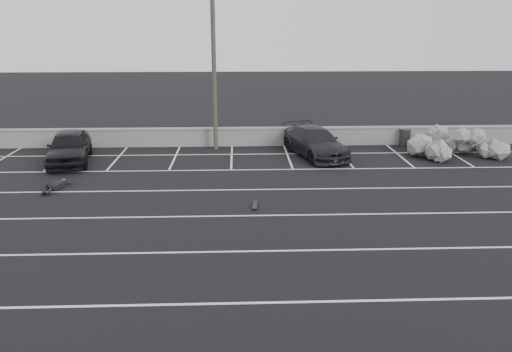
{
  "coord_description": "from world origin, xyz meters",
  "views": [
    {
      "loc": [
        1.36,
        -14.15,
        6.81
      ],
      "look_at": [
        2.05,
        4.73,
        1.0
      ],
      "focal_mm": 35.0,
      "sensor_mm": 36.0,
      "label": 1
    }
  ],
  "objects_px": {
    "car_right": "(315,142)",
    "trash_bin": "(405,137)",
    "car_left": "(69,147)",
    "person": "(58,182)",
    "skateboard": "(255,206)",
    "utility_pole": "(214,66)",
    "riprap_pile": "(444,147)"
  },
  "relations": [
    {
      "from": "car_left",
      "to": "car_right",
      "type": "xyz_separation_m",
      "value": [
        12.65,
        0.84,
        -0.07
      ]
    },
    {
      "from": "riprap_pile",
      "to": "skateboard",
      "type": "relative_size",
      "value": 7.31
    },
    {
      "from": "car_left",
      "to": "person",
      "type": "height_order",
      "value": "car_left"
    },
    {
      "from": "car_left",
      "to": "trash_bin",
      "type": "height_order",
      "value": "car_left"
    },
    {
      "from": "car_left",
      "to": "skateboard",
      "type": "relative_size",
      "value": 6.62
    },
    {
      "from": "utility_pole",
      "to": "riprap_pile",
      "type": "relative_size",
      "value": 1.71
    },
    {
      "from": "skateboard",
      "to": "car_right",
      "type": "bearing_deg",
      "value": 70.32
    },
    {
      "from": "trash_bin",
      "to": "skateboard",
      "type": "height_order",
      "value": "trash_bin"
    },
    {
      "from": "car_right",
      "to": "car_left",
      "type": "bearing_deg",
      "value": 166.83
    },
    {
      "from": "car_right",
      "to": "trash_bin",
      "type": "bearing_deg",
      "value": 3.27
    },
    {
      "from": "person",
      "to": "skateboard",
      "type": "bearing_deg",
      "value": -9.49
    },
    {
      "from": "car_right",
      "to": "riprap_pile",
      "type": "distance_m",
      "value": 6.87
    },
    {
      "from": "utility_pole",
      "to": "car_left",
      "type": "bearing_deg",
      "value": -161.23
    },
    {
      "from": "utility_pole",
      "to": "skateboard",
      "type": "relative_size",
      "value": 12.52
    },
    {
      "from": "trash_bin",
      "to": "car_left",
      "type": "bearing_deg",
      "value": -170.99
    },
    {
      "from": "car_left",
      "to": "riprap_pile",
      "type": "distance_m",
      "value": 19.52
    },
    {
      "from": "car_left",
      "to": "utility_pole",
      "type": "bearing_deg",
      "value": 7.8
    },
    {
      "from": "trash_bin",
      "to": "skateboard",
      "type": "bearing_deg",
      "value": -132.76
    },
    {
      "from": "trash_bin",
      "to": "riprap_pile",
      "type": "height_order",
      "value": "riprap_pile"
    },
    {
      "from": "car_right",
      "to": "utility_pole",
      "type": "xyz_separation_m",
      "value": [
        -5.35,
        1.64,
        3.84
      ]
    },
    {
      "from": "person",
      "to": "skateboard",
      "type": "xyz_separation_m",
      "value": [
        8.41,
        -2.77,
        -0.16
      ]
    },
    {
      "from": "utility_pole",
      "to": "person",
      "type": "distance_m",
      "value": 10.23
    },
    {
      "from": "car_right",
      "to": "skateboard",
      "type": "bearing_deg",
      "value": -131.32
    },
    {
      "from": "riprap_pile",
      "to": "skateboard",
      "type": "distance_m",
      "value": 12.7
    },
    {
      "from": "skateboard",
      "to": "car_left",
      "type": "bearing_deg",
      "value": 147.93
    },
    {
      "from": "trash_bin",
      "to": "person",
      "type": "relative_size",
      "value": 0.41
    },
    {
      "from": "riprap_pile",
      "to": "person",
      "type": "xyz_separation_m",
      "value": [
        -18.75,
        -4.6,
        -0.26
      ]
    },
    {
      "from": "car_left",
      "to": "utility_pole",
      "type": "height_order",
      "value": "utility_pole"
    },
    {
      "from": "car_left",
      "to": "car_right",
      "type": "bearing_deg",
      "value": -7.15
    },
    {
      "from": "utility_pole",
      "to": "riprap_pile",
      "type": "height_order",
      "value": "utility_pole"
    },
    {
      "from": "car_right",
      "to": "trash_bin",
      "type": "height_order",
      "value": "car_right"
    },
    {
      "from": "car_right",
      "to": "skateboard",
      "type": "relative_size",
      "value": 7.1
    }
  ]
}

